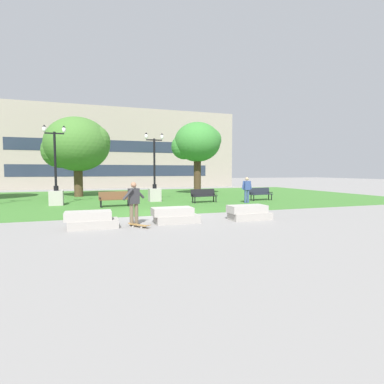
% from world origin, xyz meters
% --- Properties ---
extents(ground_plane, '(140.00, 140.00, 0.00)m').
position_xyz_m(ground_plane, '(0.00, 0.00, 0.00)').
color(ground_plane, gray).
extents(grass_lawn, '(40.00, 20.00, 0.02)m').
position_xyz_m(grass_lawn, '(0.00, 10.00, 0.01)').
color(grass_lawn, '#3D752D').
rests_on(grass_lawn, ground).
extents(concrete_block_center, '(1.91, 0.90, 0.64)m').
position_xyz_m(concrete_block_center, '(-3.26, -2.34, 0.31)').
color(concrete_block_center, '#9E9991').
rests_on(concrete_block_center, ground).
extents(concrete_block_left, '(1.92, 0.90, 0.64)m').
position_xyz_m(concrete_block_left, '(0.02, -2.22, 0.31)').
color(concrete_block_left, '#9E9991').
rests_on(concrete_block_left, ground).
extents(concrete_block_right, '(1.88, 0.90, 0.64)m').
position_xyz_m(concrete_block_right, '(3.32, -2.46, 0.31)').
color(concrete_block_right, '#9E9991').
rests_on(concrete_block_right, ground).
extents(person_skateboarder, '(0.96, 0.75, 1.71)m').
position_xyz_m(person_skateboarder, '(-1.66, -2.32, 0.97)').
color(person_skateboarder, brown).
rests_on(person_skateboarder, ground).
extents(skateboard, '(0.77, 0.94, 0.14)m').
position_xyz_m(skateboard, '(-1.53, -2.73, 0.09)').
color(skateboard, olive).
rests_on(skateboard, ground).
extents(park_bench_near_left, '(1.85, 0.76, 0.90)m').
position_xyz_m(park_bench_near_left, '(3.94, 4.74, 0.54)').
color(park_bench_near_left, black).
rests_on(park_bench_near_left, grass_lawn).
extents(park_bench_near_right, '(1.85, 0.75, 0.90)m').
position_xyz_m(park_bench_near_right, '(8.41, 4.89, 0.54)').
color(park_bench_near_right, '#1E232D').
rests_on(park_bench_near_right, grass_lawn).
extents(park_bench_far_left, '(1.84, 0.68, 0.90)m').
position_xyz_m(park_bench_far_left, '(-1.94, 4.23, 0.54)').
color(park_bench_far_left, brown).
rests_on(park_bench_far_left, grass_lawn).
extents(lamp_post_right, '(1.32, 0.80, 4.92)m').
position_xyz_m(lamp_post_right, '(-5.31, 6.16, 1.02)').
color(lamp_post_right, '#ADA89E').
rests_on(lamp_post_right, grass_lawn).
extents(lamp_post_center, '(1.32, 0.80, 4.76)m').
position_xyz_m(lamp_post_center, '(0.96, 6.59, 0.99)').
color(lamp_post_center, '#ADA89E').
rests_on(lamp_post_center, grass_lawn).
extents(tree_far_left, '(5.46, 5.20, 6.53)m').
position_xyz_m(tree_far_left, '(-4.32, 12.46, 4.27)').
color(tree_far_left, '#4C3823').
rests_on(tree_far_left, grass_lawn).
extents(tree_near_left, '(4.35, 4.14, 6.48)m').
position_xyz_m(tree_near_left, '(5.81, 11.46, 4.65)').
color(tree_near_left, '#42301E').
rests_on(tree_near_left, grass_lawn).
extents(person_bystander_near_lawn, '(0.71, 0.27, 1.71)m').
position_xyz_m(person_bystander_near_lawn, '(6.56, 3.59, 0.98)').
color(person_bystander_near_lawn, '#384C7A').
rests_on(person_bystander_near_lawn, grass_lawn).
extents(building_facade_distant, '(31.82, 1.03, 10.01)m').
position_xyz_m(building_facade_distant, '(-0.45, 24.50, 5.00)').
color(building_facade_distant, gray).
rests_on(building_facade_distant, ground).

